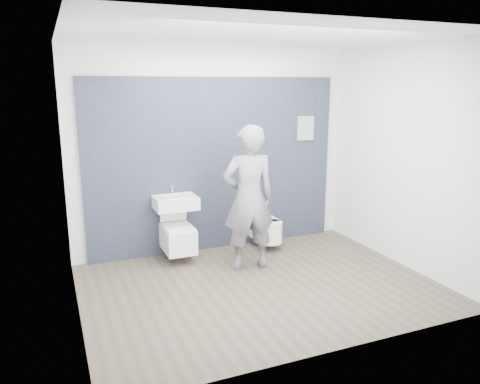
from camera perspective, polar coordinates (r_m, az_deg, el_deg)
name	(u,v)px	position (r m, az deg, el deg)	size (l,w,h in m)	color
ground	(260,286)	(5.59, 2.41, -11.35)	(4.00, 4.00, 0.00)	brown
room_shell	(261,137)	(5.12, 2.60, 6.67)	(4.00, 4.00, 4.00)	silver
tile_wall	(217,246)	(6.85, -2.81, -6.64)	(3.60, 0.06, 2.40)	black
washbasin	(176,202)	(6.22, -7.86, -1.24)	(0.55, 0.42, 0.42)	white
toilet_square	(178,237)	(6.29, -7.58, -5.45)	(0.38, 0.55, 0.75)	white
toilet_rounded	(267,230)	(6.73, 3.34, -4.65)	(0.33, 0.57, 0.31)	white
info_placard	(302,236)	(7.37, 7.59, -5.30)	(0.26, 0.03, 0.35)	silver
visitor	(249,198)	(5.82, 1.07, -0.79)	(0.67, 0.44, 1.83)	gray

